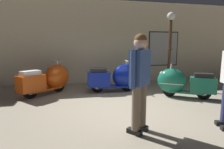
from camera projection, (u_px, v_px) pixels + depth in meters
ground_plane at (119, 107)px, 4.65m from camera, size 60.00×60.00×0.00m
showroom_back_wall at (97, 42)px, 7.75m from camera, size 18.00×0.63×3.55m
scooter_0 at (50, 79)px, 5.92m from camera, size 1.66×1.62×1.11m
scooter_1 at (117, 78)px, 6.22m from camera, size 1.81×0.59×1.10m
scooter_2 at (181, 83)px, 5.51m from camera, size 1.67×1.29×1.02m
lamppost at (170, 45)px, 6.76m from camera, size 0.30×0.30×2.85m
visitor_1 at (140, 77)px, 3.11m from camera, size 0.47×0.45×1.77m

